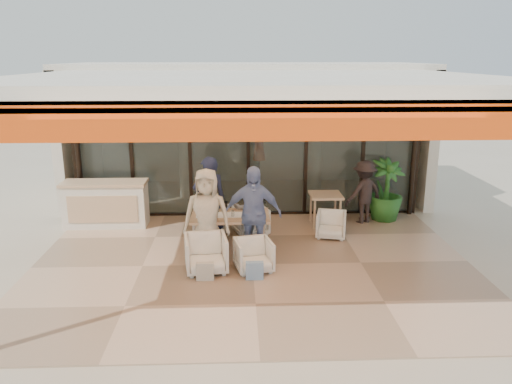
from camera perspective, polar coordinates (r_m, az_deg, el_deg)
ground at (r=9.22m, az=-0.41°, el=-8.40°), size 70.00×70.00×0.00m
terrace_floor at (r=9.22m, az=-0.41°, el=-8.37°), size 8.00×6.00×0.01m
terrace_structure at (r=8.19m, az=-0.39°, el=12.10°), size 8.00×6.00×3.40m
glass_storefront at (r=11.64m, az=-0.90°, el=4.87°), size 8.08×0.10×3.20m
interior_block at (r=13.84m, az=-1.11°, el=9.18°), size 9.05×3.62×3.52m
host_counter at (r=11.57m, az=-16.79°, el=-1.30°), size 1.85×0.65×1.04m
dining_table at (r=9.66m, az=-3.01°, el=-2.95°), size 1.50×0.90×0.93m
chair_far_left at (r=10.67m, az=-5.14°, el=-3.13°), size 0.75×0.71×0.69m
chair_far_right at (r=10.66m, az=-0.62°, el=-3.12°), size 0.81×0.79×0.67m
chair_near_left at (r=8.88m, az=-5.72°, el=-6.85°), size 0.81×0.77×0.74m
chair_near_right at (r=8.89m, az=-0.26°, el=-7.09°), size 0.74×0.71×0.64m
diner_navy at (r=10.03m, az=-5.35°, el=-0.99°), size 0.74×0.56×1.81m
diner_grey at (r=10.06m, az=-0.54°, el=-1.82°), size 0.84×0.72×1.49m
diner_cream at (r=9.18m, az=-5.63°, el=-2.72°), size 0.91×0.64×1.76m
diner_periwinkle at (r=9.16m, az=-0.38°, el=-2.53°), size 1.09×0.51×1.80m
tote_bag_cream at (r=8.60m, az=-5.84°, el=-9.09°), size 0.30×0.10×0.34m
tote_bag_blue at (r=8.58m, az=-0.17°, el=-9.04°), size 0.30×0.10×0.34m
side_table at (r=11.20m, az=7.95°, el=-0.76°), size 0.70×0.70×0.74m
side_chair at (r=10.59m, az=8.59°, el=-3.59°), size 0.72×0.69×0.62m
standing_woman at (r=11.52m, az=12.23°, el=-0.04°), size 1.08×0.89×1.46m
potted_palm at (r=11.84m, az=14.58°, el=0.19°), size 0.98×0.98×1.44m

